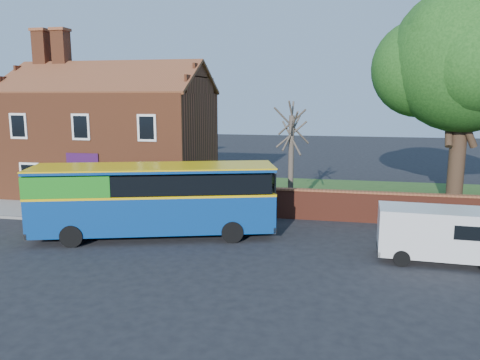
# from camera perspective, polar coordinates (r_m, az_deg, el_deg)

# --- Properties ---
(ground) EXTENTS (120.00, 120.00, 0.00)m
(ground) POSITION_cam_1_polar(r_m,az_deg,el_deg) (19.40, -11.13, -9.04)
(ground) COLOR black
(ground) RESTS_ON ground
(pavement) EXTENTS (18.00, 3.50, 0.12)m
(pavement) POSITION_cam_1_polar(r_m,az_deg,el_deg) (27.43, -20.11, -3.65)
(pavement) COLOR gray
(pavement) RESTS_ON ground
(kerb) EXTENTS (18.00, 0.15, 0.14)m
(kerb) POSITION_cam_1_polar(r_m,az_deg,el_deg) (26.01, -22.12, -4.50)
(kerb) COLOR slate
(kerb) RESTS_ON ground
(grass_strip) EXTENTS (26.00, 12.00, 0.04)m
(grass_strip) POSITION_cam_1_polar(r_m,az_deg,el_deg) (31.07, 22.00, -2.28)
(grass_strip) COLOR #426B28
(grass_strip) RESTS_ON ground
(shop_building) EXTENTS (12.30, 8.13, 10.50)m
(shop_building) POSITION_cam_1_polar(r_m,az_deg,el_deg) (31.87, -15.13, 4.59)
(shop_building) COLOR brown
(shop_building) RESTS_ON ground
(boundary_wall) EXTENTS (22.00, 0.38, 1.60)m
(boundary_wall) POSITION_cam_1_polar(r_m,az_deg,el_deg) (25.17, 24.54, -3.40)
(boundary_wall) COLOR maroon
(boundary_wall) RESTS_ON ground
(bus) EXTENTS (11.05, 5.68, 3.27)m
(bus) POSITION_cam_1_polar(r_m,az_deg,el_deg) (21.49, -11.29, -2.03)
(bus) COLOR navy
(bus) RESTS_ON ground
(van_near) EXTENTS (4.85, 2.18, 2.09)m
(van_near) POSITION_cam_1_polar(r_m,az_deg,el_deg) (19.63, 23.52, -5.91)
(van_near) COLOR silver
(van_near) RESTS_ON ground
(large_tree) EXTENTS (10.10, 7.99, 12.32)m
(large_tree) POSITION_cam_1_polar(r_m,az_deg,el_deg) (29.12, 25.80, 12.62)
(large_tree) COLOR black
(large_tree) RESTS_ON ground
(bare_tree) EXTENTS (2.16, 2.58, 5.77)m
(bare_tree) POSITION_cam_1_polar(r_m,az_deg,el_deg) (26.24, 6.25, 2.76)
(bare_tree) COLOR #4C4238
(bare_tree) RESTS_ON ground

